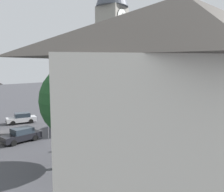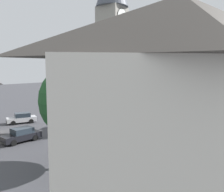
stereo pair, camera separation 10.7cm
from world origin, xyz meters
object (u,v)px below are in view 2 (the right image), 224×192
Objects in this scene: building_shop_left at (154,84)px; building_corner_back at (178,133)px; tree at (77,101)px; lamp_post at (128,109)px; clock_tower at (112,27)px; pedestrian at (145,126)px; car_black_far at (21,135)px; car_blue_kerb at (65,123)px; car_green_alley at (22,118)px; car_silver_kerb at (208,123)px; car_red_corner at (198,136)px; car_white_side at (127,111)px; road_sign at (48,123)px.

building_shop_left is 1.14× the size of building_corner_back.
tree reaches higher than lamp_post.
lamp_post is at bearing 49.38° from clock_tower.
lamp_post reaches higher than pedestrian.
car_black_far is 2.55× the size of pedestrian.
clock_tower reaches higher than car_blue_kerb.
car_green_alley is (1.31, -7.62, 0.00)m from car_blue_kerb.
building_corner_back reaches higher than car_silver_kerb.
car_silver_kerb is 20.17m from tree.
car_black_far is 12.07m from lamp_post.
building_shop_left is at bearing -145.47° from car_red_corner.
building_corner_back is (4.63, 9.74, -0.02)m from tree.
car_white_side is 2.62× the size of pedestrian.
pedestrian is at bearing 178.55° from tree.
lamp_post reaches higher than car_white_side.
car_black_far is at bearing -39.60° from road_sign.
car_silver_kerb is 0.51× the size of tree.
lamp_post is 2.08× the size of road_sign.
car_black_far is at bearing -61.23° from lamp_post.
road_sign is at bearing -42.62° from car_silver_kerb.
lamp_post is at bearing 90.71° from car_green_alley.
car_silver_kerb and car_red_corner have the same top height.
car_black_far is 0.74× the size of lamp_post.
pedestrian is 0.20× the size of tree.
tree is (11.15, 4.23, -7.70)m from clock_tower.
lamp_post reaches higher than road_sign.
car_silver_kerb is 0.35× the size of building_shop_left.
lamp_post is at bearing 30.78° from car_white_side.
building_corner_back is 3.87× the size of road_sign.
car_green_alley is 18.31m from lamp_post.
road_sign reaches higher than car_silver_kerb.
car_red_corner is at bearing 122.74° from car_black_far.
building_shop_left is at bearing 160.82° from car_green_alley.
car_blue_kerb is 5.06m from road_sign.
building_shop_left reaches higher than car_blue_kerb.
car_red_corner is at bearing 4.31° from car_silver_kerb.
car_blue_kerb and car_black_far have the same top height.
car_green_alley is at bearing -71.73° from clock_tower.
lamp_post is at bearing -141.85° from building_corner_back.
building_shop_left is (-26.54, 9.23, 3.93)m from car_green_alley.
pedestrian is at bearing 21.42° from building_shop_left.
car_silver_kerb is 2.54× the size of pedestrian.
car_white_side is 19.75m from car_black_far.
clock_tower is 17.77m from car_silver_kerb.
car_green_alley is (4.36, -13.22, -12.39)m from clock_tower.
tree is (18.66, -6.06, 4.69)m from car_silver_kerb.
road_sign reaches higher than car_red_corner.
clock_tower is 5.22× the size of car_silver_kerb.
car_black_far is 20.82m from building_corner_back.
building_corner_back is (16.26, 9.45, 4.42)m from pedestrian.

